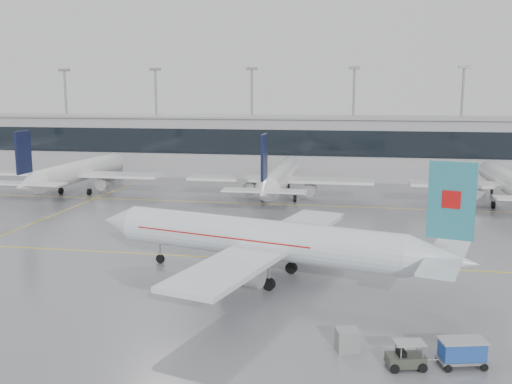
% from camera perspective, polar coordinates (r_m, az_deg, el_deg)
% --- Properties ---
extents(ground, '(320.00, 320.00, 0.00)m').
position_cam_1_polar(ground, '(59.83, -2.05, -6.66)').
color(ground, slate).
rests_on(ground, ground).
extents(taxi_line_main, '(120.00, 0.25, 0.01)m').
position_cam_1_polar(taxi_line_main, '(59.83, -2.05, -6.66)').
color(taxi_line_main, yellow).
rests_on(taxi_line_main, ground).
extents(taxi_line_north, '(120.00, 0.25, 0.01)m').
position_cam_1_polar(taxi_line_north, '(88.56, 2.06, -1.23)').
color(taxi_line_north, yellow).
rests_on(taxi_line_north, ground).
extents(taxi_line_cross, '(0.25, 60.00, 0.01)m').
position_cam_1_polar(taxi_line_cross, '(84.38, -20.12, -2.39)').
color(taxi_line_cross, yellow).
rests_on(taxi_line_cross, ground).
extents(terminal, '(180.00, 15.00, 12.00)m').
position_cam_1_polar(terminal, '(119.19, 4.27, 4.51)').
color(terminal, '#939397').
rests_on(terminal, ground).
extents(terminal_glass, '(180.00, 0.20, 5.00)m').
position_cam_1_polar(terminal_glass, '(111.58, 3.87, 4.93)').
color(terminal_glass, black).
rests_on(terminal_glass, ground).
extents(terminal_roof, '(182.00, 16.00, 0.40)m').
position_cam_1_polar(terminal_roof, '(118.78, 4.31, 7.49)').
color(terminal_roof, gray).
rests_on(terminal_roof, ground).
extents(light_masts, '(156.40, 1.00, 22.60)m').
position_cam_1_polar(light_masts, '(124.71, 4.60, 8.12)').
color(light_masts, gray).
rests_on(light_masts, ground).
extents(air_canada_jet, '(36.75, 30.08, 11.79)m').
position_cam_1_polar(air_canada_jet, '(52.23, 1.27, -4.84)').
color(air_canada_jet, silver).
rests_on(air_canada_jet, ground).
extents(parked_jet_b, '(29.64, 36.96, 11.72)m').
position_cam_1_polar(parked_jet_b, '(102.28, -17.43, 1.92)').
color(parked_jet_b, silver).
rests_on(parked_jet_b, ground).
extents(parked_jet_c, '(29.64, 36.96, 11.72)m').
position_cam_1_polar(parked_jet_c, '(91.54, 2.40, 1.48)').
color(parked_jet_c, silver).
rests_on(parked_jet_c, ground).
extents(parked_jet_d, '(29.64, 36.96, 11.72)m').
position_cam_1_polar(parked_jet_d, '(93.53, 24.16, 0.81)').
color(parked_jet_d, silver).
rests_on(parked_jet_d, ground).
extents(baggage_tug, '(3.60, 1.99, 1.71)m').
position_cam_1_polar(baggage_tug, '(38.26, 14.74, -15.84)').
color(baggage_tug, '#353A30').
rests_on(baggage_tug, ground).
extents(baggage_cart, '(3.16, 2.24, 1.77)m').
position_cam_1_polar(baggage_cart, '(39.32, 19.92, -14.70)').
color(baggage_cart, gray).
rests_on(baggage_cart, ground).
extents(gse_unit, '(1.78, 1.71, 1.47)m').
position_cam_1_polar(gse_unit, '(39.78, 9.13, -14.40)').
color(gse_unit, gray).
rests_on(gse_unit, ground).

